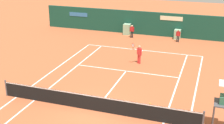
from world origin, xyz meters
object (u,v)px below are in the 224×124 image
at_px(tennis_ball_near_service_line, 179,73).
at_px(ball_kid_centre_post, 178,35).
at_px(tennis_ball_by_sideline, 150,103).
at_px(player_on_baseline, 139,53).
at_px(ball_kid_left_post, 132,30).

bearing_deg(tennis_ball_near_service_line, ball_kid_centre_post, 98.56).
xyz_separation_m(ball_kid_centre_post, tennis_ball_by_sideline, (0.17, -13.54, -0.68)).
xyz_separation_m(player_on_baseline, tennis_ball_near_service_line, (3.39, -1.03, -0.88)).
bearing_deg(tennis_ball_by_sideline, ball_kid_left_post, 109.85).
distance_m(ball_kid_centre_post, tennis_ball_near_service_line, 8.26).
relative_size(ball_kid_centre_post, tennis_ball_near_service_line, 18.19).
distance_m(ball_kid_centre_post, tennis_ball_by_sideline, 13.56).
bearing_deg(ball_kid_left_post, ball_kid_centre_post, 170.76).
height_order(player_on_baseline, ball_kid_centre_post, player_on_baseline).
distance_m(player_on_baseline, ball_kid_left_post, 7.56).
distance_m(player_on_baseline, ball_kid_centre_post, 7.44).
height_order(player_on_baseline, tennis_ball_by_sideline, player_on_baseline).
bearing_deg(ball_kid_centre_post, ball_kid_left_post, -3.39).
bearing_deg(tennis_ball_by_sideline, ball_kid_centre_post, 90.73).
bearing_deg(tennis_ball_by_sideline, player_on_baseline, 110.01).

